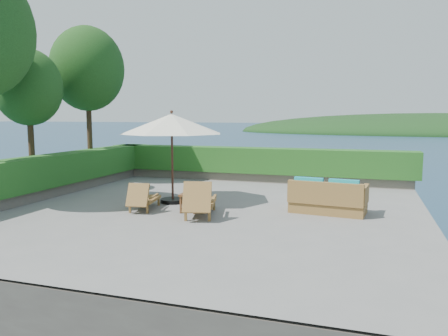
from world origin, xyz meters
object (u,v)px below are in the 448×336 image
(lounge_right, at_px, (200,201))
(wicker_loveseat, at_px, (328,199))
(side_table, at_px, (190,197))
(lounge_left, at_px, (143,198))
(patio_umbrella, at_px, (172,125))

(lounge_right, height_order, wicker_loveseat, lounge_right)
(side_table, bearing_deg, lounge_left, -173.35)
(lounge_right, bearing_deg, patio_umbrella, 120.42)
(patio_umbrella, xyz_separation_m, side_table, (1.00, -1.08, -1.94))
(patio_umbrella, bearing_deg, lounge_right, -45.45)
(patio_umbrella, xyz_separation_m, lounge_left, (-0.34, -1.23, -2.03))
(side_table, xyz_separation_m, wicker_loveseat, (3.61, 1.08, -0.04))
(patio_umbrella, relative_size, side_table, 6.44)
(patio_umbrella, height_order, wicker_loveseat, patio_umbrella)
(patio_umbrella, xyz_separation_m, wicker_loveseat, (4.61, -0.00, -1.98))
(lounge_right, relative_size, side_table, 3.57)
(side_table, bearing_deg, wicker_loveseat, 16.62)
(wicker_loveseat, bearing_deg, patio_umbrella, -173.66)
(lounge_right, bearing_deg, wicker_loveseat, 11.05)
(lounge_right, height_order, side_table, lounge_right)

